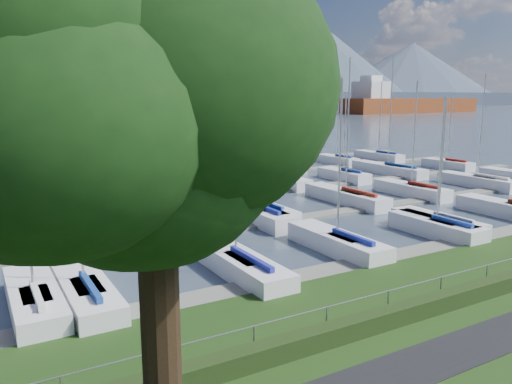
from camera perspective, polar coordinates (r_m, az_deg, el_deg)
path at (r=19.73m, az=23.27°, el=-15.86°), size 160.00×2.00×0.04m
water at (r=273.73m, az=-27.20°, el=7.82°), size 800.00×540.00×0.20m
hedge at (r=21.05m, az=17.57°, el=-12.71°), size 80.00×0.70×0.70m
fence at (r=20.98m, az=16.89°, el=-10.24°), size 80.00×0.04×0.04m
docks at (r=42.73m, az=-9.43°, el=-1.17°), size 90.00×41.60×0.25m
tree at (r=7.67m, az=-14.95°, el=10.17°), size 6.79×6.47×12.08m
crane at (r=44.93m, az=-10.52°, el=6.54°), size 6.07×13.23×22.35m
cargo_ship_mid at (r=239.51m, az=-15.34°, el=9.28°), size 109.39×50.40×21.50m
cargo_ship_east at (r=288.84m, az=16.84°, el=9.44°), size 95.16×24.79×21.50m
sailboat_fleet at (r=43.32m, az=-13.45°, el=6.21°), size 75.75×49.29×13.86m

